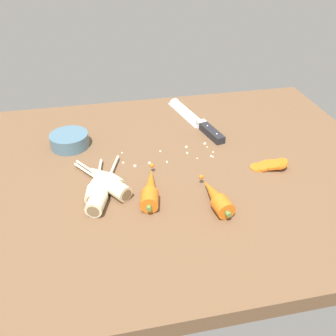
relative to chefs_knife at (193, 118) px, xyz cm
name	(u,v)px	position (x,y,z in cm)	size (l,w,h in cm)	color
ground_plane	(166,175)	(-14.14, -26.20, -2.65)	(120.00, 90.00, 4.00)	brown
chefs_knife	(193,118)	(0.00, 0.00, 0.00)	(11.29, 34.54, 4.18)	silver
whole_carrot	(150,189)	(-20.24, -36.76, 1.45)	(6.96, 17.87, 4.20)	orange
whole_carrot_second	(216,197)	(-5.86, -43.02, 1.45)	(5.74, 15.72, 4.20)	orange
parsnip_front	(108,183)	(-29.95, -32.28, 1.33)	(13.77, 18.48, 4.00)	beige
parsnip_mid_left	(96,185)	(-32.90, -32.44, 1.33)	(5.71, 18.53, 4.00)	beige
parsnip_mid_right	(102,190)	(-31.50, -34.73, 1.33)	(9.86, 23.48, 4.00)	beige
parsnip_back	(105,177)	(-30.56, -29.61, 1.33)	(12.07, 16.28, 4.00)	beige
carrot_slice_stack	(269,165)	(12.61, -31.61, 0.32)	(9.73, 5.60, 3.43)	orange
prep_bowl	(69,140)	(-39.33, -9.22, 1.50)	(11.00, 11.00, 4.00)	slate
mince_crumbs	(172,154)	(-11.31, -20.15, -0.27)	(26.29, 8.32, 0.89)	beige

